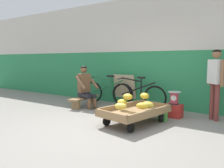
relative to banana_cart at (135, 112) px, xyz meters
The scene contains 13 objects.
ground_plane 0.92m from the banana_cart, 107.28° to the right, with size 80.00×80.00×0.00m, color gray.
back_wall 2.29m from the banana_cart, 98.04° to the left, with size 16.00×0.30×3.06m.
banana_cart is the anchor object (origin of this frame).
banana_pile 0.23m from the banana_cart, 79.81° to the right, with size 0.83×0.93×0.26m.
low_bench 2.17m from the banana_cart, 160.07° to the left, with size 0.42×1.13×0.27m.
vendor_seated 2.10m from the banana_cart, 159.94° to the left, with size 0.73×0.59×1.14m.
plastic_crate 1.10m from the banana_cart, 64.07° to the left, with size 0.36×0.28×0.30m.
weighing_scale 1.11m from the banana_cart, 64.04° to the left, with size 0.30×0.30×0.29m.
bicycle_near_left 2.24m from the banana_cart, 140.34° to the left, with size 1.66×0.48×0.86m.
bicycle_far_left 1.64m from the banana_cart, 116.31° to the left, with size 1.66×0.48×0.86m.
sign_board 2.11m from the banana_cart, 126.97° to the left, with size 0.70×0.23×0.88m.
customer_adult 1.91m from the banana_cart, 43.63° to the left, with size 0.38×0.37×1.53m.
shopping_bag 0.67m from the banana_cart, 53.67° to the left, with size 0.18×0.12×0.24m, color green.
Camera 1 is at (2.47, -3.20, 1.32)m, focal length 36.59 mm.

